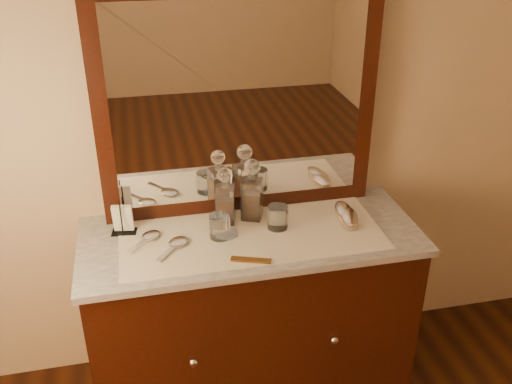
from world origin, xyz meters
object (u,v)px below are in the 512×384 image
at_px(decanter_right, 252,196).
at_px(hand_mirror_inner, 176,244).
at_px(mirror_frame, 238,102).
at_px(pin_dish, 228,233).
at_px(hand_mirror_outer, 149,237).
at_px(decanter_left, 225,201).
at_px(comb, 251,260).
at_px(brush_far, 344,212).
at_px(dresser_cabinet, 251,314).
at_px(napkin_rack, 123,220).
at_px(brush_near, 349,218).

distance_m(decanter_right, hand_mirror_inner, 0.40).
height_order(mirror_frame, pin_dish, mirror_frame).
distance_m(decanter_right, hand_mirror_outer, 0.48).
relative_size(decanter_left, hand_mirror_outer, 1.50).
height_order(comb, brush_far, brush_far).
xyz_separation_m(comb, decanter_left, (-0.04, 0.32, 0.10)).
relative_size(comb, hand_mirror_outer, 0.91).
bearing_deg(pin_dish, dresser_cabinet, -2.23).
bearing_deg(dresser_cabinet, comb, -101.97).
bearing_deg(mirror_frame, hand_mirror_inner, -138.70).
relative_size(mirror_frame, hand_mirror_outer, 6.87).
bearing_deg(decanter_left, napkin_rack, 178.78).
distance_m(decanter_left, hand_mirror_inner, 0.29).
distance_m(dresser_cabinet, brush_far, 0.64).
bearing_deg(comb, mirror_frame, 103.99).
height_order(decanter_left, brush_near, decanter_left).
distance_m(pin_dish, decanter_right, 0.21).
height_order(mirror_frame, comb, mirror_frame).
bearing_deg(brush_near, decanter_right, 160.92).
bearing_deg(hand_mirror_inner, dresser_cabinet, 6.23).
bearing_deg(dresser_cabinet, hand_mirror_inner, -173.77).
relative_size(napkin_rack, hand_mirror_inner, 0.83).
xyz_separation_m(dresser_cabinet, hand_mirror_outer, (-0.43, 0.04, 0.45)).
bearing_deg(brush_near, mirror_frame, 149.25).
height_order(pin_dish, hand_mirror_outer, hand_mirror_outer).
xyz_separation_m(comb, brush_near, (0.48, 0.19, 0.02)).
xyz_separation_m(pin_dish, decanter_right, (0.13, 0.12, 0.10)).
xyz_separation_m(mirror_frame, hand_mirror_outer, (-0.43, -0.20, -0.49)).
relative_size(dresser_cabinet, decanter_left, 5.35).
xyz_separation_m(pin_dish, napkin_rack, (-0.42, 0.12, 0.05)).
height_order(brush_near, hand_mirror_inner, brush_near).
relative_size(decanter_left, brush_near, 1.44).
bearing_deg(brush_far, pin_dish, -175.64).
height_order(napkin_rack, decanter_right, decanter_right).
relative_size(brush_near, hand_mirror_outer, 1.04).
bearing_deg(decanter_right, pin_dish, -137.28).
bearing_deg(mirror_frame, brush_near, -30.75).
xyz_separation_m(mirror_frame, napkin_rack, (-0.52, -0.12, -0.44)).
bearing_deg(decanter_left, comb, -82.14).
height_order(pin_dish, brush_near, brush_near).
distance_m(dresser_cabinet, hand_mirror_outer, 0.62).
bearing_deg(hand_mirror_inner, decanter_left, 32.68).
distance_m(comb, decanter_right, 0.36).
distance_m(brush_near, brush_far, 0.06).
xyz_separation_m(comb, brush_far, (0.47, 0.25, 0.02)).
xyz_separation_m(comb, napkin_rack, (-0.48, 0.33, 0.05)).
xyz_separation_m(decanter_left, hand_mirror_outer, (-0.34, -0.07, -0.09)).
xyz_separation_m(brush_far, hand_mirror_inner, (-0.75, -0.08, -0.01)).
xyz_separation_m(pin_dish, brush_far, (0.53, 0.04, 0.02)).
bearing_deg(brush_near, decanter_left, 166.38).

